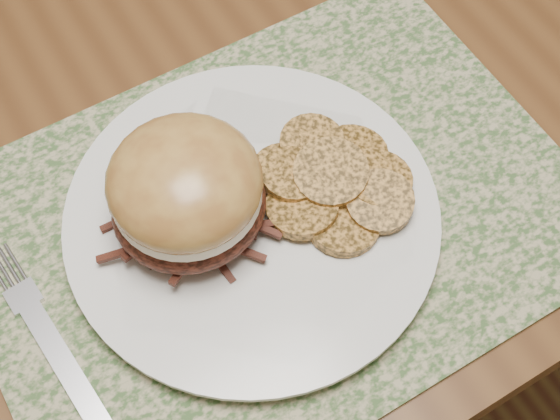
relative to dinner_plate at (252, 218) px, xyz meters
name	(u,v)px	position (x,y,z in m)	size (l,w,h in m)	color
ground	(332,245)	(0.28, 0.25, -0.76)	(3.50, 3.50, 0.00)	#532E1C
placemat	(275,218)	(0.02, 0.00, -0.01)	(0.45, 0.33, 0.00)	#3E5C2F
dinner_plate	(252,218)	(0.00, 0.00, 0.00)	(0.26, 0.26, 0.02)	white
pork_sandwich	(186,192)	(-0.04, 0.02, 0.05)	(0.12, 0.11, 0.08)	black
roasted_potatoes	(332,180)	(0.06, -0.01, 0.02)	(0.13, 0.14, 0.03)	#BC8137
fork	(55,349)	(-0.17, -0.02, -0.01)	(0.03, 0.19, 0.00)	silver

